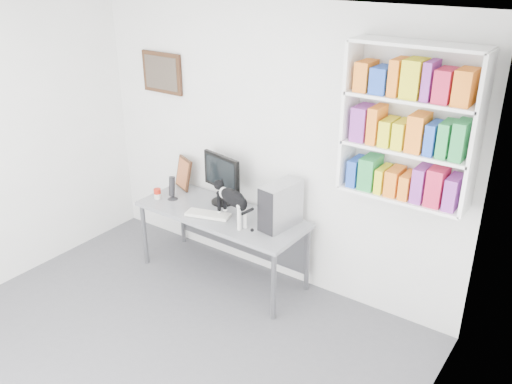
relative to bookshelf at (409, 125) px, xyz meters
The scene contains 11 objects.
room 2.37m from the bookshelf, 127.12° to the right, with size 4.01×4.01×2.70m.
bookshelf is the anchor object (origin of this frame).
wall_art 2.70m from the bookshelf, behind, with size 0.52×0.04×0.42m, color #4B2E18.
desk 2.25m from the bookshelf, behind, with size 1.73×0.67×0.72m, color gray.
monitor 2.00m from the bookshelf, behind, with size 0.49×0.23×0.52m, color black.
keyboard 2.09m from the bookshelf, 168.14° to the right, with size 0.43×0.16×0.03m, color silver.
pc_tower 1.40m from the bookshelf, behind, with size 0.19×0.43×0.43m, color #A7A7AB.
speaker 2.51m from the bookshelf, behind, with size 0.11×0.11×0.25m, color black.
leaning_print 2.56m from the bookshelf, behind, with size 0.28×0.11×0.35m, color #4B2E18.
soup_can 2.67m from the bookshelf, behind, with size 0.07×0.07×0.11m, color red.
cat 1.77m from the bookshelf, 167.16° to the right, with size 0.56×0.15×0.35m, color black, non-canonical shape.
Camera 1 is at (2.72, -2.06, 3.07)m, focal length 38.00 mm.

